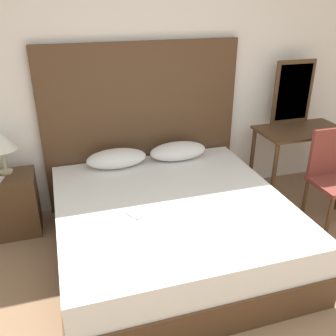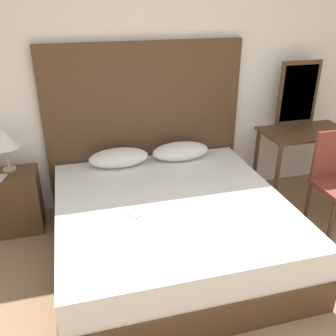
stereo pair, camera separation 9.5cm
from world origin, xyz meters
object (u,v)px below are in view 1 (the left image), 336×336
Objects in this scene: table_lamp at (0,141)px; vanity_desk at (300,141)px; bed at (171,227)px; nightstand at (10,205)px; phone_on_bed at (134,214)px; chair at (334,171)px.

vanity_desk is (2.96, -0.20, -0.27)m from table_lamp.
bed is 3.26× the size of nightstand.
table_lamp reaches higher than bed.
bed is 11.71× the size of phone_on_bed.
table_lamp is (0.01, 0.07, 0.61)m from nightstand.
vanity_desk is (2.97, -0.12, 0.34)m from nightstand.
nightstand is at bearing 177.61° from vanity_desk.
chair is (2.02, 0.21, -0.01)m from phone_on_bed.
phone_on_bed is 1.34m from nightstand.
phone_on_bed is at bearing -43.98° from table_lamp.
phone_on_bed is 2.12m from vanity_desk.
bed is 1.68m from table_lamp.
phone_on_bed reaches higher than bed.
table_lamp is at bearing 148.39° from bed.
phone_on_bed is (-0.35, -0.13, 0.27)m from bed.
nightstand is 0.64× the size of vanity_desk.
vanity_desk is at bearing 20.64° from bed.
nightstand is 2.99m from vanity_desk.
chair reaches higher than bed.
nightstand is at bearing 150.93° from bed.
nightstand is at bearing 138.65° from phone_on_bed.
vanity_desk is (1.64, 0.62, 0.37)m from bed.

